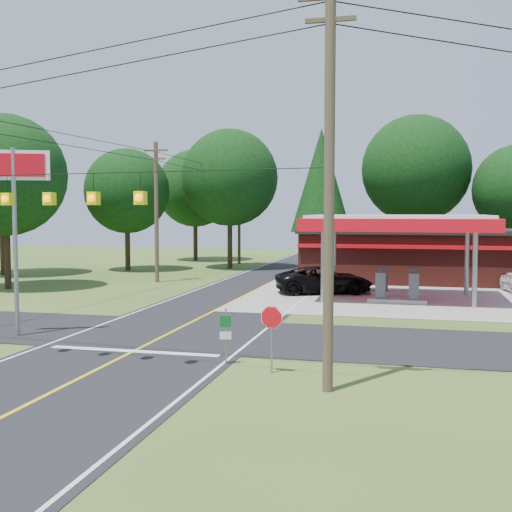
% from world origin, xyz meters
% --- Properties ---
extents(ground, '(120.00, 120.00, 0.00)m').
position_xyz_m(ground, '(0.00, 0.00, 0.00)').
color(ground, '#36561E').
rests_on(ground, ground).
extents(main_highway, '(8.00, 120.00, 0.02)m').
position_xyz_m(main_highway, '(0.00, 0.00, 0.01)').
color(main_highway, black).
rests_on(main_highway, ground).
extents(cross_road, '(70.00, 7.00, 0.02)m').
position_xyz_m(cross_road, '(0.00, 0.00, 0.01)').
color(cross_road, black).
rests_on(cross_road, ground).
extents(lane_center_yellow, '(0.15, 110.00, 0.00)m').
position_xyz_m(lane_center_yellow, '(0.00, 0.00, 0.03)').
color(lane_center_yellow, yellow).
rests_on(lane_center_yellow, main_highway).
extents(gas_canopy, '(10.60, 7.40, 4.88)m').
position_xyz_m(gas_canopy, '(9.00, 13.00, 4.27)').
color(gas_canopy, gray).
rests_on(gas_canopy, ground).
extents(convenience_store, '(16.40, 7.55, 3.80)m').
position_xyz_m(convenience_store, '(10.00, 22.98, 1.92)').
color(convenience_store, '#5C211A').
rests_on(convenience_store, ground).
extents(utility_pole_near_right, '(1.80, 0.30, 11.50)m').
position_xyz_m(utility_pole_near_right, '(7.50, -7.00, 5.96)').
color(utility_pole_near_right, '#473828').
rests_on(utility_pole_near_right, ground).
extents(utility_pole_far_left, '(1.80, 0.30, 10.00)m').
position_xyz_m(utility_pole_far_left, '(-8.00, 18.00, 5.20)').
color(utility_pole_far_left, '#473828').
rests_on(utility_pole_far_left, ground).
extents(utility_pole_north, '(0.30, 0.30, 9.50)m').
position_xyz_m(utility_pole_north, '(-6.50, 35.00, 4.75)').
color(utility_pole_north, '#473828').
rests_on(utility_pole_north, ground).
extents(overhead_beacons, '(17.04, 2.04, 1.03)m').
position_xyz_m(overhead_beacons, '(-1.00, -6.00, 6.21)').
color(overhead_beacons, black).
rests_on(overhead_beacons, ground).
extents(treeline_backdrop, '(70.27, 51.59, 13.30)m').
position_xyz_m(treeline_backdrop, '(0.82, 24.01, 7.49)').
color(treeline_backdrop, '#332316').
rests_on(treeline_backdrop, ground).
extents(suv_car, '(7.59, 7.59, 1.66)m').
position_xyz_m(suv_car, '(4.50, 14.50, 0.83)').
color(suv_car, black).
rests_on(suv_car, ground).
extents(big_stop_sign, '(2.64, 1.19, 7.64)m').
position_xyz_m(big_stop_sign, '(-5.83, -2.01, 5.77)').
color(big_stop_sign, gray).
rests_on(big_stop_sign, ground).
extents(octagonal_stop_sign, '(0.75, 0.19, 2.16)m').
position_xyz_m(octagonal_stop_sign, '(5.53, -5.41, 1.59)').
color(octagonal_stop_sign, gray).
rests_on(octagonal_stop_sign, ground).
extents(route_sign_post, '(0.38, 0.13, 1.88)m').
position_xyz_m(route_sign_post, '(3.80, -4.64, 1.11)').
color(route_sign_post, gray).
rests_on(route_sign_post, ground).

